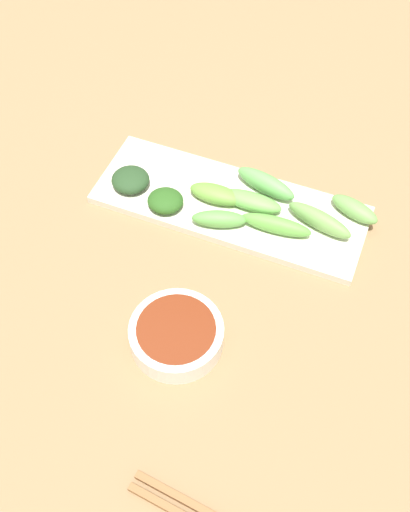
# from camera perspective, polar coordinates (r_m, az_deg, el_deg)

# --- Properties ---
(tabletop) EXTENTS (2.10, 2.10, 0.02)m
(tabletop) POSITION_cam_1_polar(r_m,az_deg,el_deg) (0.83, 0.00, -0.54)
(tabletop) COLOR #8F704C
(tabletop) RESTS_ON ground
(sauce_bowl) EXTENTS (0.11, 0.11, 0.03)m
(sauce_bowl) POSITION_cam_1_polar(r_m,az_deg,el_deg) (0.74, -2.67, -7.29)
(sauce_bowl) COLOR white
(sauce_bowl) RESTS_ON tabletop
(serving_plate) EXTENTS (0.14, 0.39, 0.01)m
(serving_plate) POSITION_cam_1_polar(r_m,az_deg,el_deg) (0.88, 2.25, 4.80)
(serving_plate) COLOR silver
(serving_plate) RESTS_ON tabletop
(broccoli_stalk_0) EXTENTS (0.05, 0.08, 0.02)m
(broccoli_stalk_0) POSITION_cam_1_polar(r_m,az_deg,el_deg) (0.84, 1.20, 3.49)
(broccoli_stalk_0) COLOR #5FA74B
(broccoli_stalk_0) RESTS_ON serving_plate
(broccoli_leafy_1) EXTENTS (0.06, 0.06, 0.02)m
(broccoli_leafy_1) POSITION_cam_1_polar(r_m,az_deg,el_deg) (0.86, -3.71, 5.16)
(broccoli_leafy_1) COLOR #2A591D
(broccoli_leafy_1) RESTS_ON serving_plate
(broccoli_stalk_2) EXTENTS (0.03, 0.08, 0.02)m
(broccoli_stalk_2) POSITION_cam_1_polar(r_m,az_deg,el_deg) (0.87, 0.99, 5.78)
(broccoli_stalk_2) COLOR #6AA13E
(broccoli_stalk_2) RESTS_ON serving_plate
(broccoli_stalk_3) EXTENTS (0.03, 0.10, 0.02)m
(broccoli_stalk_3) POSITION_cam_1_polar(r_m,az_deg,el_deg) (0.84, 6.63, 2.89)
(broccoli_stalk_3) COLOR #5FAA43
(broccoli_stalk_3) RESTS_ON serving_plate
(broccoli_stalk_4) EXTENTS (0.05, 0.08, 0.02)m
(broccoli_stalk_4) POSITION_cam_1_polar(r_m,az_deg,el_deg) (0.87, 13.75, 4.25)
(broccoli_stalk_4) COLOR #6DA452
(broccoli_stalk_4) RESTS_ON serving_plate
(broccoli_stalk_5) EXTENTS (0.05, 0.10, 0.03)m
(broccoli_stalk_5) POSITION_cam_1_polar(r_m,az_deg,el_deg) (0.88, 5.67, 6.72)
(broccoli_stalk_5) COLOR #65B057
(broccoli_stalk_5) RESTS_ON serving_plate
(broccoli_stalk_6) EXTENTS (0.05, 0.10, 0.03)m
(broccoli_stalk_6) POSITION_cam_1_polar(r_m,az_deg,el_deg) (0.85, 10.60, 3.31)
(broccoli_stalk_6) COLOR #6FA251
(broccoli_stalk_6) RESTS_ON serving_plate
(broccoli_stalk_7) EXTENTS (0.03, 0.09, 0.02)m
(broccoli_stalk_7) POSITION_cam_1_polar(r_m,az_deg,el_deg) (0.86, 4.28, 5.11)
(broccoli_stalk_7) COLOR #6BB54F
(broccoli_stalk_7) RESTS_ON serving_plate
(broccoli_leafy_8) EXTENTS (0.06, 0.07, 0.02)m
(broccoli_leafy_8) POSITION_cam_1_polar(r_m,az_deg,el_deg) (0.89, -6.95, 7.06)
(broccoli_leafy_8) COLOR #264524
(broccoli_leafy_8) RESTS_ON serving_plate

